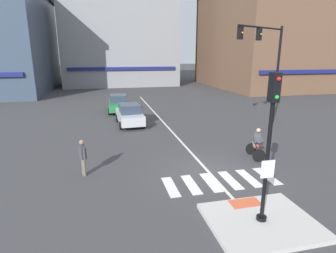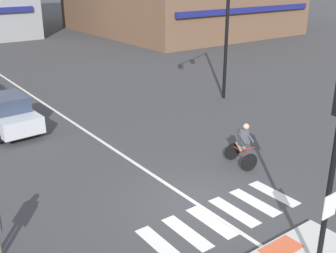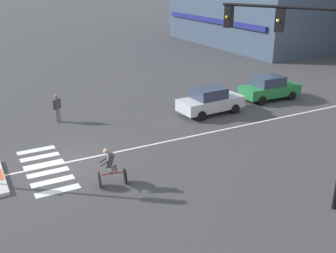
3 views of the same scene
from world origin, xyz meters
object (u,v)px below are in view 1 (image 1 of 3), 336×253
object	(u,v)px
cyclist	(256,143)
pedestrian_at_curb_left	(83,155)
car_green_westbound_distant	(118,103)
traffic_light_mast	(267,58)
signal_pole	(270,136)
car_silver_westbound_far	(130,115)

from	to	relation	value
cyclist	pedestrian_at_curb_left	size ratio (longest dim) A/B	1.01
cyclist	car_green_westbound_distant	bearing A→B (deg)	114.34
traffic_light_mast	pedestrian_at_curb_left	bearing A→B (deg)	-154.17
cyclist	pedestrian_at_curb_left	distance (m)	8.57
signal_pole	pedestrian_at_curb_left	size ratio (longest dim) A/B	2.77
car_silver_westbound_far	pedestrian_at_curb_left	world-z (taller)	pedestrian_at_curb_left
car_silver_westbound_far	pedestrian_at_curb_left	distance (m)	9.16
traffic_light_mast	cyclist	size ratio (longest dim) A/B	4.34
cyclist	pedestrian_at_curb_left	xyz separation A→B (m)	(-8.57, -0.09, 0.11)
signal_pole	pedestrian_at_curb_left	distance (m)	7.91
signal_pole	car_green_westbound_distant	size ratio (longest dim) A/B	1.11
car_silver_westbound_far	cyclist	xyz separation A→B (m)	(5.69, -8.60, 0.06)
signal_pole	traffic_light_mast	size ratio (longest dim) A/B	0.64
car_silver_westbound_far	pedestrian_at_curb_left	size ratio (longest dim) A/B	2.50
signal_pole	car_silver_westbound_far	bearing A→B (deg)	101.71
signal_pole	car_green_westbound_distant	xyz separation A→B (m)	(-3.42, 19.00, -2.13)
car_green_westbound_distant	pedestrian_at_curb_left	bearing A→B (deg)	-99.44
traffic_light_mast	car_silver_westbound_far	xyz separation A→B (m)	(-9.79, 2.56, -4.21)
traffic_light_mast	pedestrian_at_curb_left	world-z (taller)	traffic_light_mast
traffic_light_mast	cyclist	distance (m)	8.40
signal_pole	pedestrian_at_curb_left	world-z (taller)	signal_pole
signal_pole	cyclist	bearing A→B (deg)	61.22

